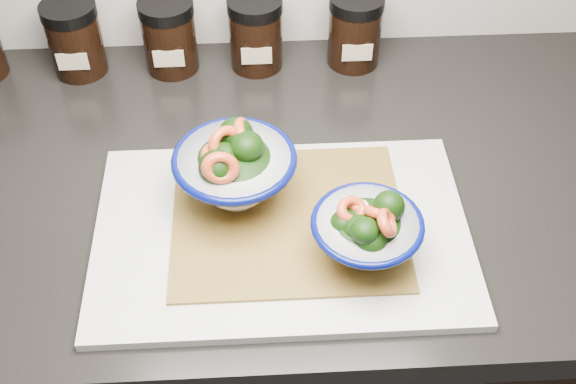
{
  "coord_description": "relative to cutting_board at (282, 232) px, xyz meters",
  "views": [
    {
      "loc": [
        0.12,
        0.77,
        1.57
      ],
      "look_at": [
        0.15,
        1.35,
        0.96
      ],
      "focal_mm": 45.0,
      "sensor_mm": 36.0,
      "label": 1
    }
  ],
  "objects": [
    {
      "name": "spice_jar_b",
      "position": [
        -0.29,
        0.35,
        0.05
      ],
      "size": [
        0.08,
        0.08,
        0.11
      ],
      "color": "black",
      "rests_on": "countertop"
    },
    {
      "name": "cutting_board",
      "position": [
        0.0,
        0.0,
        0.0
      ],
      "size": [
        0.45,
        0.3,
        0.01
      ],
      "primitive_type": "cube",
      "color": "beige",
      "rests_on": "countertop"
    },
    {
      "name": "bowl_right",
      "position": [
        0.09,
        -0.05,
        0.05
      ],
      "size": [
        0.13,
        0.13,
        0.1
      ],
      "rotation": [
        0.0,
        0.0,
        -0.11
      ],
      "color": "white",
      "rests_on": "bamboo_mat"
    },
    {
      "name": "spice_jar_c",
      "position": [
        -0.15,
        0.35,
        0.05
      ],
      "size": [
        0.08,
        0.08,
        0.11
      ],
      "color": "black",
      "rests_on": "countertop"
    },
    {
      "name": "spice_jar_d",
      "position": [
        -0.02,
        0.35,
        0.05
      ],
      "size": [
        0.08,
        0.08,
        0.11
      ],
      "color": "black",
      "rests_on": "countertop"
    },
    {
      "name": "cabinet",
      "position": [
        -0.14,
        0.11,
        -0.48
      ],
      "size": [
        3.43,
        0.58,
        0.86
      ],
      "primitive_type": "cube",
      "color": "black",
      "rests_on": "ground"
    },
    {
      "name": "bowl_left",
      "position": [
        -0.05,
        0.05,
        0.06
      ],
      "size": [
        0.15,
        0.15,
        0.11
      ],
      "rotation": [
        0.0,
        0.0,
        -0.42
      ],
      "color": "white",
      "rests_on": "bamboo_mat"
    },
    {
      "name": "spice_jar_e",
      "position": [
        0.13,
        0.35,
        0.05
      ],
      "size": [
        0.08,
        0.08,
        0.11
      ],
      "color": "black",
      "rests_on": "countertop"
    },
    {
      "name": "bamboo_mat",
      "position": [
        0.01,
        0.02,
        0.01
      ],
      "size": [
        0.28,
        0.24,
        0.0
      ],
      "primitive_type": "cube",
      "color": "olive",
      "rests_on": "cutting_board"
    },
    {
      "name": "countertop",
      "position": [
        -0.14,
        0.11,
        -0.03
      ],
      "size": [
        3.5,
        0.6,
        0.04
      ],
      "primitive_type": "cube",
      "color": "black",
      "rests_on": "cabinet"
    }
  ]
}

